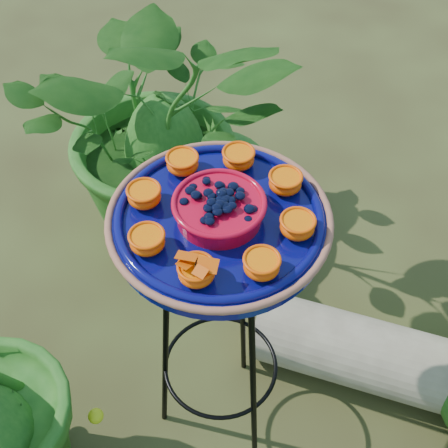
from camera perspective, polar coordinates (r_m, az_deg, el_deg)
The scene contains 5 objects.
ground_plane at distance 1.93m, azimuth 3.35°, elevation -19.52°, with size 20.00×20.00×0.00m, color #312816.
tripod_stand at distance 1.51m, azimuth -0.36°, elevation -8.81°, with size 0.32×0.34×0.84m.
feeder_dish at distance 1.22m, azimuth -0.44°, elevation 0.55°, with size 0.45×0.45×0.10m.
driftwood_log at distance 1.98m, azimuth 12.67°, elevation -11.46°, with size 0.22×0.22×0.66m, color tan.
shrub_back_left at distance 2.09m, azimuth -5.67°, elevation 9.48°, with size 0.85×0.74×0.95m, color #1A5015.
Camera 1 is at (0.24, -0.68, 1.79)m, focal length 50.00 mm.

